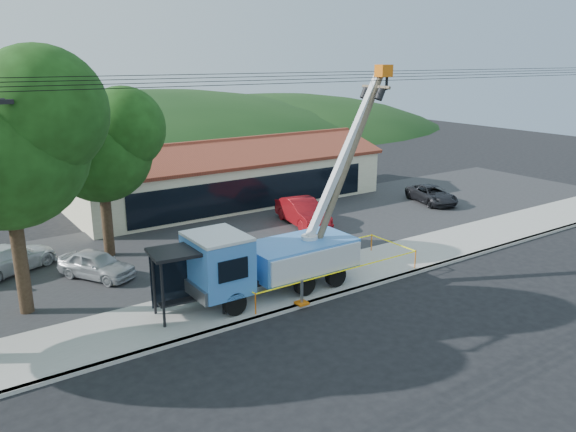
% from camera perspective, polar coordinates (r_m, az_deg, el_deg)
% --- Properties ---
extents(ground, '(120.00, 120.00, 0.00)m').
position_cam_1_polar(ground, '(24.05, 8.75, -9.62)').
color(ground, black).
rests_on(ground, ground).
extents(curb, '(60.00, 0.25, 0.15)m').
position_cam_1_polar(curb, '(25.44, 5.51, -7.85)').
color(curb, '#A7A39C').
rests_on(curb, ground).
extents(sidewalk, '(60.00, 4.00, 0.15)m').
position_cam_1_polar(sidewalk, '(26.81, 2.90, -6.53)').
color(sidewalk, '#A7A39C').
rests_on(sidewalk, ground).
extents(parking_lot, '(60.00, 12.00, 0.10)m').
position_cam_1_polar(parking_lot, '(33.14, -5.49, -2.21)').
color(parking_lot, '#28282B').
rests_on(parking_lot, ground).
extents(strip_mall, '(22.50, 8.53, 4.67)m').
position_cam_1_polar(strip_mall, '(41.31, -6.08, 4.01)').
color(strip_mall, beige).
rests_on(strip_mall, ground).
extents(tree_west_near, '(7.56, 6.72, 10.80)m').
position_cam_1_polar(tree_west_near, '(24.04, -26.99, 7.59)').
color(tree_west_near, '#332316').
rests_on(tree_west_near, ground).
extents(tree_lot, '(6.30, 5.60, 8.94)m').
position_cam_1_polar(tree_lot, '(30.08, -18.59, 7.26)').
color(tree_lot, '#332316').
rests_on(tree_lot, ground).
extents(hill_center, '(89.60, 64.00, 32.00)m').
position_cam_1_polar(hill_center, '(75.70, -14.80, 7.48)').
color(hill_center, '#153413').
rests_on(hill_center, ground).
extents(hill_east, '(72.80, 52.00, 26.00)m').
position_cam_1_polar(hill_east, '(84.46, -1.83, 8.80)').
color(hill_east, '#153413').
rests_on(hill_east, ground).
extents(utility_truck, '(10.25, 4.22, 9.78)m').
position_cam_1_polar(utility_truck, '(24.68, -1.93, -4.10)').
color(utility_truck, black).
rests_on(utility_truck, ground).
extents(leaning_pole, '(4.74, 1.79, 9.65)m').
position_cam_1_polar(leaning_pole, '(26.04, 5.90, 4.95)').
color(leaning_pole, brown).
rests_on(leaning_pole, ground).
extents(bus_shelter, '(3.09, 2.10, 2.80)m').
position_cam_1_polar(bus_shelter, '(22.98, -10.34, -4.91)').
color(bus_shelter, black).
rests_on(bus_shelter, ground).
extents(caution_tape, '(9.32, 3.24, 0.94)m').
position_cam_1_polar(caution_tape, '(26.66, 3.45, -4.90)').
color(caution_tape, orange).
rests_on(caution_tape, ground).
extents(car_silver, '(3.35, 4.14, 1.33)m').
position_cam_1_polar(car_silver, '(28.57, -18.75, -6.11)').
color(car_silver, '#B3B7BB').
rests_on(car_silver, ground).
extents(car_red, '(2.56, 5.20, 1.64)m').
position_cam_1_polar(car_red, '(35.44, 1.50, -1.02)').
color(car_red, '#A01016').
rests_on(car_red, ground).
extents(car_white, '(5.20, 3.96, 1.40)m').
position_cam_1_polar(car_white, '(30.89, -26.39, -5.30)').
color(car_white, silver).
rests_on(car_white, ground).
extents(car_dark, '(3.18, 4.89, 1.25)m').
position_cam_1_polar(car_dark, '(42.02, 14.33, 1.17)').
color(car_dark, black).
rests_on(car_dark, ground).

